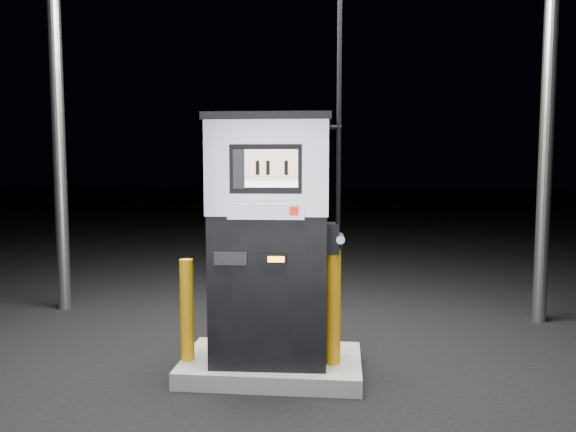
{
  "coord_description": "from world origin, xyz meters",
  "views": [
    {
      "loc": [
        0.63,
        -4.9,
        1.89
      ],
      "look_at": [
        0.15,
        0.0,
        1.43
      ],
      "focal_mm": 35.0,
      "sensor_mm": 36.0,
      "label": 1
    }
  ],
  "objects": [
    {
      "name": "fuel_dispenser",
      "position": [
        -0.0,
        -0.1,
        1.26
      ],
      "size": [
        1.2,
        0.68,
        4.48
      ],
      "rotation": [
        0.0,
        0.0,
        0.03
      ],
      "color": "black",
      "rests_on": "pump_island"
    },
    {
      "name": "ground",
      "position": [
        0.0,
        0.0,
        0.0
      ],
      "size": [
        80.0,
        80.0,
        0.0
      ],
      "primitive_type": "plane",
      "color": "black",
      "rests_on": "ground"
    },
    {
      "name": "bollard_right",
      "position": [
        0.55,
        -0.1,
        0.66
      ],
      "size": [
        0.14,
        0.14,
        1.01
      ],
      "primitive_type": "cylinder",
      "rotation": [
        0.0,
        0.0,
        0.02
      ],
      "color": "orange",
      "rests_on": "pump_island"
    },
    {
      "name": "pump_island",
      "position": [
        0.0,
        0.0,
        0.07
      ],
      "size": [
        1.6,
        1.0,
        0.15
      ],
      "primitive_type": "cube",
      "color": "slate",
      "rests_on": "ground"
    },
    {
      "name": "bollard_left",
      "position": [
        -0.74,
        -0.15,
        0.6
      ],
      "size": [
        0.13,
        0.13,
        0.91
      ],
      "primitive_type": "cylinder",
      "rotation": [
        0.0,
        0.0,
        -0.08
      ],
      "color": "orange",
      "rests_on": "pump_island"
    }
  ]
}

